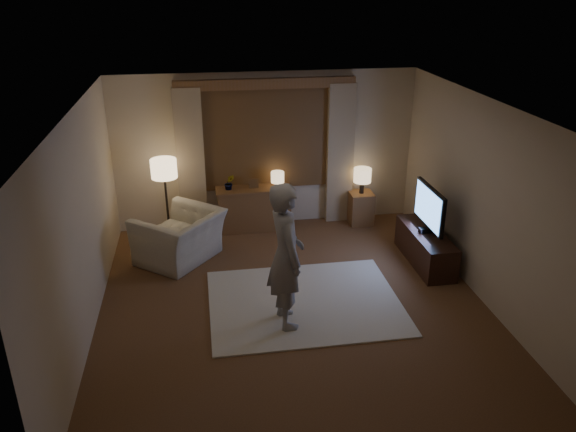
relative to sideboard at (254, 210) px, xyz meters
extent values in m
cube|color=brown|center=(0.25, -2.50, -0.36)|extent=(5.00, 5.50, 0.02)
cube|color=silver|center=(0.25, -2.50, 2.26)|extent=(5.00, 5.50, 0.02)
cube|color=beige|center=(0.25, 0.26, 0.95)|extent=(5.00, 0.02, 2.60)
cube|color=beige|center=(0.25, -5.26, 0.95)|extent=(5.00, 0.02, 2.60)
cube|color=beige|center=(-2.26, -2.50, 0.95)|extent=(0.02, 5.50, 2.60)
cube|color=beige|center=(2.76, -2.50, 0.95)|extent=(0.02, 5.50, 2.60)
cube|color=black|center=(0.25, 0.23, 1.20)|extent=(2.00, 0.01, 1.70)
cube|color=brown|center=(0.25, 0.22, 1.20)|extent=(2.08, 0.04, 1.78)
cube|color=tan|center=(-1.00, 0.15, 0.85)|extent=(0.45, 0.12, 2.40)
cube|color=tan|center=(1.50, 0.15, 0.85)|extent=(0.45, 0.12, 2.40)
cube|color=brown|center=(0.25, 0.17, 2.07)|extent=(2.90, 0.14, 0.16)
cube|color=beige|center=(0.40, -2.46, -0.34)|extent=(2.50, 2.00, 0.02)
cube|color=brown|center=(0.00, 0.00, 0.00)|extent=(1.20, 0.40, 0.70)
cube|color=brown|center=(0.00, 0.00, 0.45)|extent=(0.16, 0.02, 0.20)
imported|color=#999999|center=(-0.40, 0.00, 0.50)|extent=(0.17, 0.13, 0.30)
cylinder|color=black|center=(0.40, 0.00, 0.41)|extent=(0.08, 0.08, 0.12)
cylinder|color=#EAC38C|center=(0.40, 0.00, 0.56)|extent=(0.22, 0.22, 0.18)
cylinder|color=black|center=(-1.41, -0.26, -0.34)|extent=(0.29, 0.29, 0.03)
cylinder|color=black|center=(-1.41, -0.26, 0.20)|extent=(0.04, 0.04, 1.10)
cylinder|color=#EAC38C|center=(-1.41, -0.26, 0.89)|extent=(0.40, 0.40, 0.29)
imported|color=beige|center=(-1.22, -0.95, 0.02)|extent=(1.51, 1.53, 0.75)
cube|color=brown|center=(1.84, -0.05, -0.07)|extent=(0.40, 0.40, 0.56)
cylinder|color=black|center=(1.84, -0.05, 0.31)|extent=(0.08, 0.08, 0.20)
cylinder|color=#EAC38C|center=(1.84, -0.05, 0.53)|extent=(0.30, 0.30, 0.24)
cube|color=black|center=(2.40, -1.62, -0.10)|extent=(0.45, 1.40, 0.50)
cube|color=black|center=(2.40, -1.62, 0.18)|extent=(0.24, 0.11, 0.06)
cube|color=black|center=(2.40, -1.62, 0.56)|extent=(0.05, 0.97, 0.59)
cube|color=#5C9FFC|center=(2.36, -1.62, 0.56)|extent=(0.00, 0.91, 0.54)
imported|color=#9D9891|center=(0.09, -2.87, 0.59)|extent=(0.52, 0.72, 1.83)
camera|label=1|loc=(-0.83, -8.72, 3.64)|focal=35.00mm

